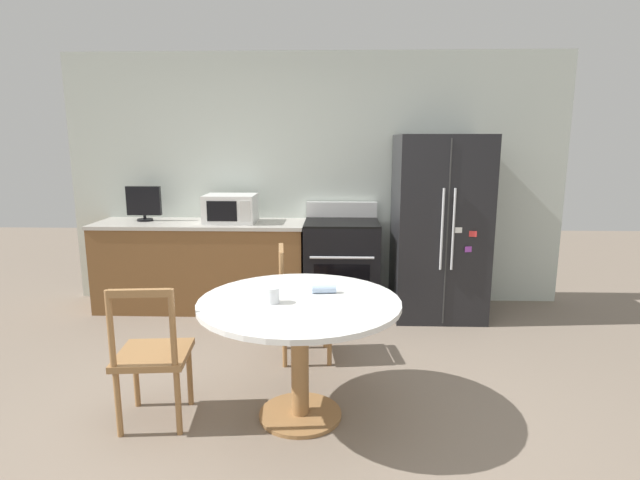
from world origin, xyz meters
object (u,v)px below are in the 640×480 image
object	(u,v)px
oven_range	(341,265)
candle_glass	(272,296)
microwave	(231,209)
dining_chair_left	(152,356)
dining_chair_far	(302,305)
countertop_tv	(144,203)
refrigerator	(438,227)

from	to	relation	value
oven_range	candle_glass	distance (m)	2.18
microwave	dining_chair_left	xyz separation A→B (m)	(-0.04, -2.17, -0.61)
dining_chair_far	candle_glass	bearing A→B (deg)	-13.07
candle_glass	oven_range	bearing A→B (deg)	78.52
countertop_tv	candle_glass	size ratio (longest dim) A/B	3.77
dining_chair_left	candle_glass	distance (m)	0.82
refrigerator	candle_glass	bearing A→B (deg)	-124.01
dining_chair_far	candle_glass	world-z (taller)	dining_chair_far
microwave	countertop_tv	world-z (taller)	countertop_tv
countertop_tv	dining_chair_left	size ratio (longest dim) A/B	0.39
dining_chair_left	dining_chair_far	xyz separation A→B (m)	(0.84, 0.98, 0.00)
oven_range	dining_chair_far	bearing A→B (deg)	-105.38
microwave	refrigerator	bearing A→B (deg)	-2.60
dining_chair_left	dining_chair_far	distance (m)	1.29
dining_chair_left	candle_glass	world-z (taller)	dining_chair_left
microwave	dining_chair_far	world-z (taller)	microwave
refrigerator	dining_chair_left	size ratio (longest dim) A/B	1.96
refrigerator	dining_chair_far	bearing A→B (deg)	-139.26
microwave	candle_glass	xyz separation A→B (m)	(0.69, -2.13, -0.23)
refrigerator	microwave	distance (m)	2.07
microwave	dining_chair_left	bearing A→B (deg)	-91.05
refrigerator	oven_range	bearing A→B (deg)	175.57
oven_range	microwave	size ratio (longest dim) A/B	2.14
countertop_tv	candle_glass	bearing A→B (deg)	-54.01
refrigerator	countertop_tv	size ratio (longest dim) A/B	4.97
countertop_tv	oven_range	bearing A→B (deg)	-2.55
refrigerator	countertop_tv	distance (m)	2.98
refrigerator	countertop_tv	xyz separation A→B (m)	(-2.97, 0.16, 0.21)
dining_chair_left	refrigerator	bearing A→B (deg)	39.22
microwave	dining_chair_left	world-z (taller)	microwave
oven_range	dining_chair_far	xyz separation A→B (m)	(-0.32, -1.16, -0.03)
countertop_tv	microwave	bearing A→B (deg)	-4.39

